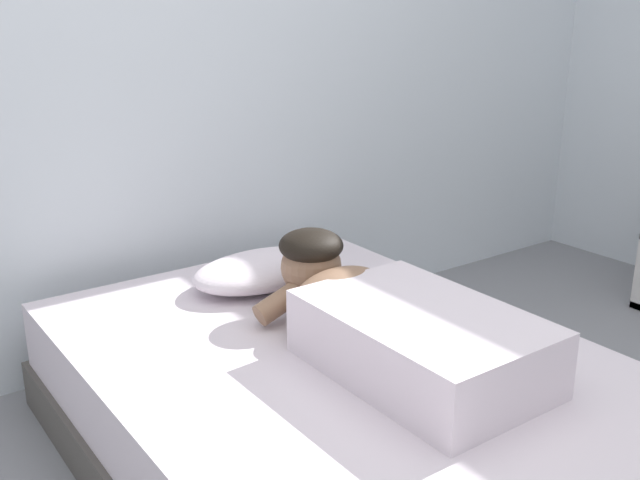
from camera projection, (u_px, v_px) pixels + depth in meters
The scene contains 6 objects.
back_wall at pixel (152, 19), 2.57m from camera, with size 4.68×0.12×2.50m.
bed at pixel (351, 420), 2.06m from camera, with size 1.30×1.93×0.37m.
pillow at pixel (264, 270), 2.52m from camera, with size 0.52×0.32×0.11m, color silver.
person_lying at pixel (387, 319), 2.00m from camera, with size 0.43×0.92×0.27m.
coffee_cup at pixel (323, 278), 2.49m from camera, with size 0.12×0.09×0.07m.
cell_phone at pixel (424, 394), 1.82m from camera, with size 0.07×0.14×0.01m, color black.
Camera 1 is at (-1.09, -0.94, 1.30)m, focal length 41.04 mm.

